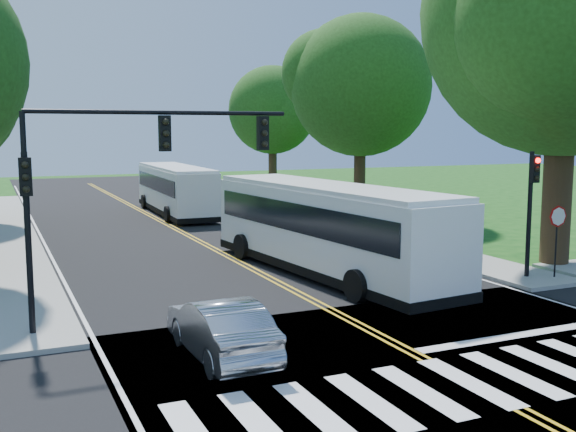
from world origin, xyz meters
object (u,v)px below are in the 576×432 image
signal_ne (531,197)px  suv (380,249)px  dark_sedan (347,236)px  signal_nw (121,165)px  hatchback (221,328)px  bus_follow (175,189)px  bus_lead (326,227)px

signal_ne → suv: 6.05m
suv → dark_sedan: suv is taller
signal_nw → signal_ne: (14.06, 0.01, -1.41)m
hatchback → dark_sedan: size_ratio=1.11×
signal_ne → hatchback: 13.07m
signal_nw → bus_follow: signal_nw is taller
bus_lead → bus_follow: bearing=-94.3°
bus_follow → dark_sedan: bearing=105.8°
bus_follow → dark_sedan: (3.83, -15.26, -1.04)m
signal_ne → bus_lead: 7.25m
suv → dark_sedan: size_ratio=1.15×
signal_nw → dark_sedan: size_ratio=1.87×
bus_lead → bus_follow: bus_lead is taller
signal_nw → hatchback: bearing=-63.8°
signal_nw → dark_sedan: signal_nw is taller
hatchback → suv: 12.01m
signal_nw → bus_lead: (8.01, 3.84, -2.62)m
signal_ne → bus_follow: (-6.56, 23.43, -1.36)m
bus_lead → suv: bearing=-172.1°
signal_nw → hatchback: (1.60, -3.25, -3.67)m
bus_lead → suv: size_ratio=2.95×
suv → signal_ne: bearing=121.1°
signal_nw → bus_follow: (7.49, 23.44, -2.77)m
bus_follow → dark_sedan: size_ratio=3.07×
signal_ne → dark_sedan: signal_ne is taller
hatchback → signal_nw: bearing=-64.9°
signal_ne → suv: signal_ne is taller
suv → bus_lead: bearing=8.6°
signal_ne → bus_lead: bearing=147.6°
dark_sedan → bus_follow: bearing=-70.3°
bus_lead → suv: 3.05m
signal_nw → signal_ne: bearing=0.0°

